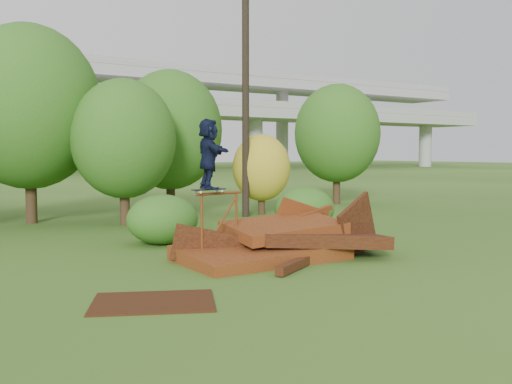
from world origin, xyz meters
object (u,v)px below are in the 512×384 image
scrap_pile (284,243)px  flat_plate (153,302)px  skater (209,154)px  utility_pole (246,83)px

scrap_pile → flat_plate: (-4.31, -2.23, -0.35)m
skater → scrap_pile: bearing=-95.1°
skater → utility_pole: size_ratio=0.16×
flat_plate → utility_pole: size_ratio=0.20×
scrap_pile → utility_pole: size_ratio=0.53×
skater → flat_plate: 4.46m
flat_plate → utility_pole: 14.11m
scrap_pile → skater: (-1.81, 0.47, 2.16)m
skater → utility_pole: bearing=-27.1°
skater → flat_plate: skater is taller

